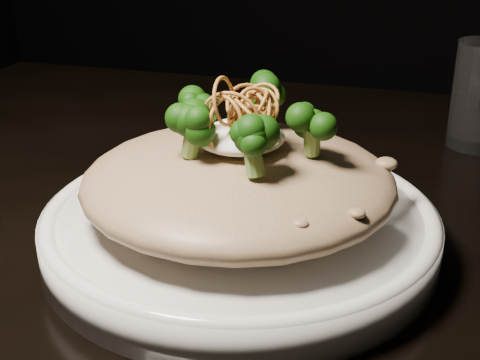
% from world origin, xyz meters
% --- Properties ---
extents(table, '(1.10, 0.80, 0.75)m').
position_xyz_m(table, '(0.00, 0.00, 0.67)').
color(table, black).
rests_on(table, ground).
extents(plate, '(0.29, 0.29, 0.03)m').
position_xyz_m(plate, '(-0.06, -0.06, 0.77)').
color(plate, white).
rests_on(plate, table).
extents(risotto, '(0.23, 0.23, 0.05)m').
position_xyz_m(risotto, '(-0.06, -0.06, 0.81)').
color(risotto, brown).
rests_on(risotto, plate).
extents(broccoli, '(0.13, 0.13, 0.05)m').
position_xyz_m(broccoli, '(-0.06, -0.06, 0.85)').
color(broccoli, black).
rests_on(broccoli, risotto).
extents(cheese, '(0.06, 0.06, 0.02)m').
position_xyz_m(cheese, '(-0.06, -0.06, 0.84)').
color(cheese, white).
rests_on(cheese, risotto).
extents(shallots, '(0.05, 0.05, 0.03)m').
position_xyz_m(shallots, '(-0.06, -0.07, 0.86)').
color(shallots, '#8F5A1E').
rests_on(shallots, cheese).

